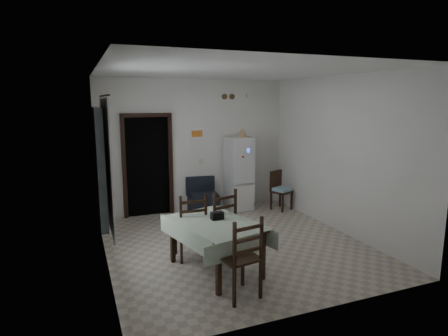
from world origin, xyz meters
name	(u,v)px	position (x,y,z in m)	size (l,w,h in m)	color
ground	(235,244)	(0.00, 0.00, 0.00)	(4.50, 4.50, 0.00)	#B3A692
ceiling	(236,71)	(0.00, 0.00, 2.90)	(4.20, 4.50, 0.02)	white
wall_back	(195,146)	(0.00, 2.25, 1.45)	(4.20, 0.02, 2.90)	silver
wall_front	(316,192)	(0.00, -2.25, 1.45)	(4.20, 0.02, 2.90)	silver
wall_left	(102,170)	(-2.10, 0.00, 1.45)	(0.02, 4.50, 2.90)	silver
wall_right	(339,154)	(2.10, 0.00, 1.45)	(0.02, 4.50, 2.90)	silver
doorway	(146,165)	(-1.05, 2.45, 1.06)	(1.06, 0.52, 2.22)	black
window_recess	(99,165)	(-2.15, -0.20, 1.55)	(0.10, 1.20, 1.60)	silver
curtain	(107,165)	(-2.04, -0.20, 1.55)	(0.02, 1.45, 1.85)	silver
curtain_rod	(104,96)	(-2.03, -0.20, 2.50)	(0.02, 0.02, 1.60)	black
calendar	(197,138)	(0.05, 2.24, 1.62)	(0.28, 0.02, 0.40)	white
calendar_image	(197,134)	(0.05, 2.23, 1.72)	(0.24, 0.01, 0.14)	orange
light_switch	(202,161)	(0.15, 2.24, 1.10)	(0.08, 0.02, 0.12)	beige
vent_left	(225,97)	(0.70, 2.23, 2.52)	(0.12, 0.12, 0.03)	brown
vent_right	(232,97)	(0.88, 2.23, 2.52)	(0.12, 0.12, 0.03)	brown
emergency_light	(251,95)	(1.35, 2.21, 2.55)	(0.25, 0.07, 0.09)	white
fridge	(239,174)	(0.93, 1.93, 0.82)	(0.53, 0.53, 1.64)	silver
tan_cone	(242,133)	(0.99, 1.90, 1.74)	(0.24, 0.24, 0.19)	tan
navy_seat	(203,196)	(0.08, 1.93, 0.38)	(0.64, 0.62, 0.77)	black
corner_chair	(282,191)	(1.80, 1.52, 0.44)	(0.38, 0.38, 0.88)	black
dining_table	(215,246)	(-0.65, -0.81, 0.37)	(0.93, 1.41, 0.73)	#A1B399
black_bag	(217,216)	(-0.59, -0.72, 0.79)	(0.18, 0.11, 0.11)	black
dining_chair_far_left	(190,225)	(-0.86, -0.24, 0.53)	(0.45, 0.45, 1.06)	black
dining_chair_far_right	(218,222)	(-0.42, -0.28, 0.54)	(0.47, 0.47, 1.09)	black
dining_chair_near_head	(239,256)	(-0.63, -1.60, 0.53)	(0.46, 0.46, 1.06)	black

